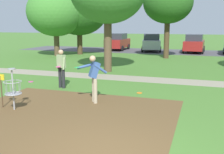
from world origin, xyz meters
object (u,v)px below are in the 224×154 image
Objects in this scene: tree_near_right at (168,3)px; parked_car_leftmost at (118,42)px; player_throwing at (94,76)px; tree_mid_right at (79,11)px; frisbee_near_basket at (139,93)px; parked_car_center_left at (151,42)px; player_foreground_watching at (61,66)px; frisbee_mid_grass at (31,82)px; parked_car_center_right at (194,43)px; tree_mid_left at (56,12)px; disc_golf_basket at (12,87)px.

tree_near_right reaches higher than parked_car_leftmost.
player_throwing is 16.97m from tree_mid_right.
frisbee_near_basket is at bearing 56.02° from player_throwing.
parked_car_center_left is (-2.32, 5.82, -3.62)m from tree_near_right.
parked_car_leftmost is at bearing 104.98° from player_throwing.
player_foreground_watching is 18.97m from parked_car_leftmost.
parked_car_center_right reaches higher than frisbee_mid_grass.
tree_mid_left is at bearing 124.47° from player_throwing.
tree_mid_left is at bearing -114.76° from parked_car_leftmost.
frisbee_near_basket is 0.05× the size of parked_car_leftmost.
player_throwing is 7.67× the size of frisbee_near_basket.
parked_car_leftmost is (2.07, 5.51, -3.13)m from tree_mid_right.
player_foreground_watching is at bearing 142.72° from player_throwing.
disc_golf_basket is at bearing -89.93° from player_foreground_watching.
disc_golf_basket is 0.23× the size of tree_mid_left.
tree_near_right is 0.99× the size of tree_mid_right.
tree_mid_right is 8.49m from parked_car_center_left.
player_foreground_watching is 18.44m from parked_car_center_left.
player_foreground_watching is 0.27× the size of tree_near_right.
player_throwing reaches higher than disc_golf_basket.
frisbee_mid_grass is at bearing 117.55° from disc_golf_basket.
parked_car_center_left reaches higher than frisbee_mid_grass.
disc_golf_basket is at bearing -81.71° from parked_car_leftmost.
parked_car_center_right is (4.38, -0.15, 0.00)m from parked_car_center_left.
player_foreground_watching is at bearing -177.63° from frisbee_near_basket.
tree_near_right is 8.26m from tree_mid_right.
disc_golf_basket is 22.28m from parked_car_leftmost.
frisbee_near_basket is at bearing -87.46° from tree_near_right.
parked_car_center_left is at bearing 41.64° from tree_mid_right.
frisbee_mid_grass is 12.17m from tree_mid_left.
tree_mid_right is at bearing 116.80° from player_throwing.
disc_golf_basket is 21.79m from parked_car_center_left.
frisbee_mid_grass is (-5.59, 0.50, 0.00)m from frisbee_near_basket.
parked_car_leftmost is (-1.13, 18.05, 0.91)m from frisbee_mid_grass.
player_foreground_watching is (-0.00, 3.35, 0.21)m from disc_golf_basket.
tree_mid_right is at bearing 175.99° from tree_near_right.
parked_car_center_right is (7.09, 17.64, 0.91)m from frisbee_mid_grass.
frisbee_mid_grass is at bearing -98.66° from parked_car_center_left.
tree_near_right reaches higher than player_throwing.
parked_car_center_left is at bearing 88.37° from disc_golf_basket.
frisbee_near_basket is 0.05× the size of parked_car_center_right.
frisbee_mid_grass is at bearing 151.42° from player_throwing.
tree_mid_left reaches higher than disc_golf_basket.
parked_car_leftmost is (-5.46, 20.41, -0.06)m from player_throwing.
player_throwing is 20.21m from parked_car_center_left.
parked_car_center_right is (11.65, 7.04, -2.96)m from tree_mid_left.
parked_car_center_left is at bearing 178.09° from parked_car_center_right.
player_throwing is 15.98m from tree_mid_left.
player_foreground_watching is 7.19× the size of frisbee_mid_grass.
frisbee_mid_grass is at bearing -75.72° from tree_mid_right.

